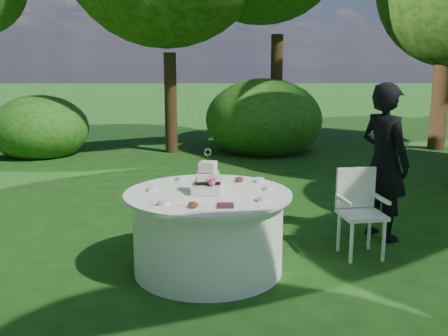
{
  "coord_description": "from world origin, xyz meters",
  "views": [
    {
      "loc": [
        0.08,
        -4.72,
        1.98
      ],
      "look_at": [
        0.15,
        0.0,
        1.0
      ],
      "focal_mm": 42.0,
      "sensor_mm": 36.0,
      "label": 1
    }
  ],
  "objects": [
    {
      "name": "ground",
      "position": [
        0.0,
        0.0,
        0.0
      ],
      "size": [
        80.0,
        80.0,
        0.0
      ],
      "primitive_type": "plane",
      "color": "#14370F",
      "rests_on": "ground"
    },
    {
      "name": "table",
      "position": [
        0.0,
        0.0,
        0.39
      ],
      "size": [
        1.56,
        1.56,
        0.77
      ],
      "color": "white",
      "rests_on": "ground"
    },
    {
      "name": "cake",
      "position": [
        0.0,
        -0.03,
        0.88
      ],
      "size": [
        0.31,
        0.31,
        0.41
      ],
      "color": "white",
      "rests_on": "table"
    },
    {
      "name": "votives",
      "position": [
        0.07,
        0.05,
        0.79
      ],
      "size": [
        1.2,
        1.01,
        0.04
      ],
      "color": "white",
      "rests_on": "table"
    },
    {
      "name": "chair",
      "position": [
        1.54,
        0.42,
        0.52
      ],
      "size": [
        0.48,
        0.47,
        0.89
      ],
      "color": "white",
      "rests_on": "ground"
    },
    {
      "name": "petal_cups",
      "position": [
        0.1,
        -0.04,
        0.79
      ],
      "size": [
        0.52,
        1.02,
        0.05
      ],
      "color": "#562D16",
      "rests_on": "table"
    },
    {
      "name": "napkins",
      "position": [
        0.15,
        -0.48,
        0.78
      ],
      "size": [
        0.14,
        0.14,
        0.02
      ],
      "primitive_type": "cube",
      "color": "#401B2E",
      "rests_on": "table"
    },
    {
      "name": "feather_plume",
      "position": [
        -0.24,
        -0.42,
        0.78
      ],
      "size": [
        0.48,
        0.07,
        0.01
      ],
      "primitive_type": "ellipsoid",
      "color": "white",
      "rests_on": "table"
    },
    {
      "name": "guest",
      "position": [
        1.94,
        0.93,
        0.87
      ],
      "size": [
        0.68,
        0.76,
        1.75
      ],
      "primitive_type": "imported",
      "rotation": [
        0.0,
        0.0,
        2.1
      ],
      "color": "black",
      "rests_on": "ground"
    }
  ]
}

